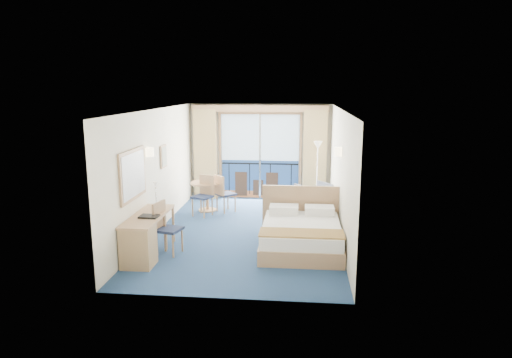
{
  "coord_description": "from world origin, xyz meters",
  "views": [
    {
      "loc": [
        1.16,
        -9.62,
        3.17
      ],
      "look_at": [
        0.18,
        0.2,
        1.17
      ],
      "focal_mm": 32.0,
      "sensor_mm": 36.0,
      "label": 1
    }
  ],
  "objects_px": {
    "desk": "(141,241)",
    "round_table": "(207,189)",
    "armchair": "(315,198)",
    "nightstand": "(326,217)",
    "desk_chair": "(165,225)",
    "table_chair_a": "(223,191)",
    "floor_lamp": "(318,158)",
    "bed": "(301,234)",
    "table_chair_b": "(204,193)"
  },
  "relations": [
    {
      "from": "desk",
      "to": "round_table",
      "type": "relative_size",
      "value": 2.0
    },
    {
      "from": "armchair",
      "to": "round_table",
      "type": "relative_size",
      "value": 0.99
    },
    {
      "from": "nightstand",
      "to": "desk_chair",
      "type": "distance_m",
      "value": 3.65
    },
    {
      "from": "round_table",
      "to": "desk",
      "type": "bearing_deg",
      "value": -97.2
    },
    {
      "from": "armchair",
      "to": "desk_chair",
      "type": "height_order",
      "value": "desk_chair"
    },
    {
      "from": "desk_chair",
      "to": "table_chair_a",
      "type": "relative_size",
      "value": 1.04
    },
    {
      "from": "desk_chair",
      "to": "floor_lamp",
      "type": "bearing_deg",
      "value": -25.23
    },
    {
      "from": "bed",
      "to": "armchair",
      "type": "bearing_deg",
      "value": 82.52
    },
    {
      "from": "nightstand",
      "to": "armchair",
      "type": "height_order",
      "value": "armchair"
    },
    {
      "from": "nightstand",
      "to": "armchair",
      "type": "distance_m",
      "value": 1.44
    },
    {
      "from": "floor_lamp",
      "to": "table_chair_a",
      "type": "distance_m",
      "value": 2.61
    },
    {
      "from": "desk_chair",
      "to": "table_chair_a",
      "type": "distance_m",
      "value": 3.07
    },
    {
      "from": "floor_lamp",
      "to": "table_chair_b",
      "type": "relative_size",
      "value": 1.77
    },
    {
      "from": "nightstand",
      "to": "armchair",
      "type": "relative_size",
      "value": 0.73
    },
    {
      "from": "desk",
      "to": "desk_chair",
      "type": "relative_size",
      "value": 1.66
    },
    {
      "from": "bed",
      "to": "desk",
      "type": "xyz_separation_m",
      "value": [
        -2.9,
        -1.08,
        0.13
      ]
    },
    {
      "from": "nightstand",
      "to": "table_chair_a",
      "type": "height_order",
      "value": "table_chair_a"
    },
    {
      "from": "armchair",
      "to": "table_chair_a",
      "type": "bearing_deg",
      "value": -30.79
    },
    {
      "from": "nightstand",
      "to": "floor_lamp",
      "type": "bearing_deg",
      "value": 94.56
    },
    {
      "from": "desk_chair",
      "to": "round_table",
      "type": "distance_m",
      "value": 3.13
    },
    {
      "from": "floor_lamp",
      "to": "table_chair_b",
      "type": "height_order",
      "value": "floor_lamp"
    },
    {
      "from": "table_chair_a",
      "to": "table_chair_b",
      "type": "distance_m",
      "value": 0.52
    },
    {
      "from": "bed",
      "to": "round_table",
      "type": "distance_m",
      "value": 3.58
    },
    {
      "from": "armchair",
      "to": "table_chair_a",
      "type": "relative_size",
      "value": 0.86
    },
    {
      "from": "nightstand",
      "to": "table_chair_b",
      "type": "bearing_deg",
      "value": 162.77
    },
    {
      "from": "bed",
      "to": "desk_chair",
      "type": "bearing_deg",
      "value": -168.86
    },
    {
      "from": "bed",
      "to": "desk_chair",
      "type": "distance_m",
      "value": 2.68
    },
    {
      "from": "desk",
      "to": "desk_chair",
      "type": "xyz_separation_m",
      "value": [
        0.29,
        0.57,
        0.13
      ]
    },
    {
      "from": "round_table",
      "to": "table_chair_b",
      "type": "bearing_deg",
      "value": -88.32
    },
    {
      "from": "bed",
      "to": "armchair",
      "type": "distance_m",
      "value": 2.73
    },
    {
      "from": "armchair",
      "to": "floor_lamp",
      "type": "height_order",
      "value": "floor_lamp"
    },
    {
      "from": "nightstand",
      "to": "table_chair_a",
      "type": "bearing_deg",
      "value": 154.46
    },
    {
      "from": "desk",
      "to": "table_chair_b",
      "type": "bearing_deg",
      "value": 81.71
    },
    {
      "from": "bed",
      "to": "desk",
      "type": "height_order",
      "value": "bed"
    },
    {
      "from": "floor_lamp",
      "to": "round_table",
      "type": "xyz_separation_m",
      "value": [
        -2.83,
        -0.55,
        -0.78
      ]
    },
    {
      "from": "round_table",
      "to": "table_chair_a",
      "type": "distance_m",
      "value": 0.46
    },
    {
      "from": "floor_lamp",
      "to": "nightstand",
      "type": "bearing_deg",
      "value": -85.44
    },
    {
      "from": "bed",
      "to": "round_table",
      "type": "bearing_deg",
      "value": 133.01
    },
    {
      "from": "desk_chair",
      "to": "round_table",
      "type": "height_order",
      "value": "desk_chair"
    },
    {
      "from": "floor_lamp",
      "to": "round_table",
      "type": "bearing_deg",
      "value": -169.0
    },
    {
      "from": "floor_lamp",
      "to": "round_table",
      "type": "height_order",
      "value": "floor_lamp"
    },
    {
      "from": "desk",
      "to": "desk_chair",
      "type": "height_order",
      "value": "desk_chair"
    },
    {
      "from": "desk",
      "to": "table_chair_a",
      "type": "relative_size",
      "value": 1.73
    },
    {
      "from": "nightstand",
      "to": "armchair",
      "type": "bearing_deg",
      "value": 97.76
    },
    {
      "from": "armchair",
      "to": "desk_chair",
      "type": "relative_size",
      "value": 0.82
    },
    {
      "from": "desk",
      "to": "table_chair_a",
      "type": "height_order",
      "value": "table_chair_a"
    },
    {
      "from": "nightstand",
      "to": "desk_chair",
      "type": "xyz_separation_m",
      "value": [
        -3.16,
        -1.79,
        0.27
      ]
    },
    {
      "from": "bed",
      "to": "desk_chair",
      "type": "xyz_separation_m",
      "value": [
        -2.61,
        -0.51,
        0.27
      ]
    },
    {
      "from": "round_table",
      "to": "table_chair_a",
      "type": "height_order",
      "value": "table_chair_a"
    },
    {
      "from": "table_chair_a",
      "to": "nightstand",
      "type": "bearing_deg",
      "value": -158.33
    }
  ]
}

